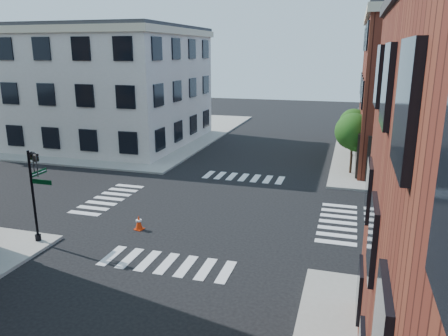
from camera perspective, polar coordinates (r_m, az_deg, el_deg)
ground at (r=25.69m, az=-1.20°, el=-5.46°), size 120.00×120.00×0.00m
sidewalk_nw at (r=53.00m, az=-16.23°, el=4.77°), size 30.00×30.00×0.15m
building_nw at (r=47.10m, az=-17.90°, el=10.09°), size 22.00×16.00×11.00m
tree_near at (r=33.41m, az=16.63°, el=4.36°), size 2.69×2.69×4.49m
tree_far at (r=39.38m, az=16.64°, el=5.48°), size 2.43×2.43×4.07m
signal_pole at (r=22.32m, az=-23.42°, el=-2.21°), size 1.29×1.24×4.60m
traffic_cone at (r=23.24m, az=-11.06°, el=-7.04°), size 0.49×0.49×0.77m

